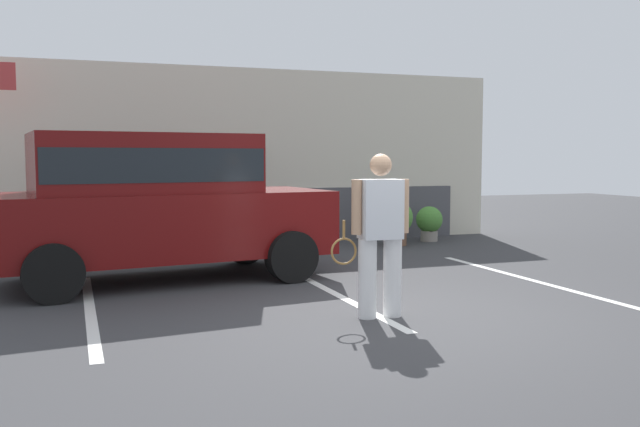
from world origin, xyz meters
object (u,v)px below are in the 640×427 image
at_px(potted_plant_secondary, 429,222).
at_px(potted_plant_by_porch, 396,220).
at_px(tennis_player_man, 380,233).
at_px(parked_suv, 155,199).

bearing_deg(potted_plant_secondary, potted_plant_by_porch, -158.99).
bearing_deg(tennis_player_man, parked_suv, -54.00).
bearing_deg(parked_suv, tennis_player_man, -63.27).
xyz_separation_m(tennis_player_man, potted_plant_secondary, (3.82, 5.84, -0.52)).
relative_size(potted_plant_by_porch, potted_plant_secondary, 1.24).
bearing_deg(parked_suv, potted_plant_by_porch, 19.53).
xyz_separation_m(tennis_player_man, potted_plant_by_porch, (2.88, 5.48, -0.42)).
bearing_deg(potted_plant_by_porch, potted_plant_secondary, 21.01).
xyz_separation_m(potted_plant_by_porch, potted_plant_secondary, (0.95, 0.36, -0.09)).
distance_m(parked_suv, potted_plant_by_porch, 5.50).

